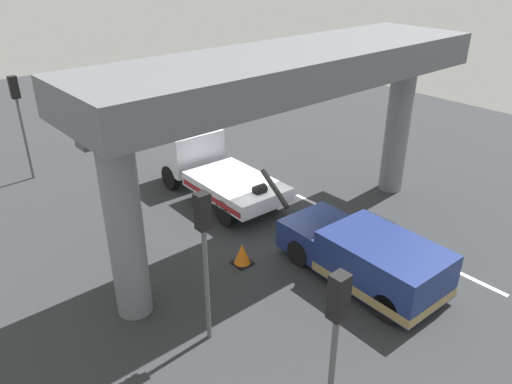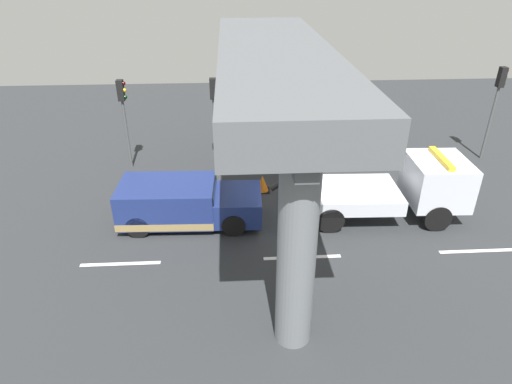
# 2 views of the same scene
# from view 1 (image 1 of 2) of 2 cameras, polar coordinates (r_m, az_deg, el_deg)

# --- Properties ---
(ground_plane) EXTENTS (60.00, 40.00, 0.10)m
(ground_plane) POSITION_cam_1_polar(r_m,az_deg,el_deg) (17.83, 1.96, -4.28)
(ground_plane) COLOR #2D3033
(lane_stripe_west) EXTENTS (2.60, 0.16, 0.01)m
(lane_stripe_west) POSITION_cam_1_polar(r_m,az_deg,el_deg) (16.65, 23.01, -8.86)
(lane_stripe_west) COLOR silver
(lane_stripe_west) RESTS_ON ground
(lane_stripe_mid) EXTENTS (2.60, 0.16, 0.01)m
(lane_stripe_mid) POSITION_cam_1_polar(r_m,az_deg,el_deg) (19.38, 7.43, -1.64)
(lane_stripe_mid) COLOR silver
(lane_stripe_mid) RESTS_ON ground
(lane_stripe_east) EXTENTS (2.60, 0.16, 0.01)m
(lane_stripe_east) POSITION_cam_1_polar(r_m,az_deg,el_deg) (23.37, -3.49, 3.57)
(lane_stripe_east) COLOR silver
(lane_stripe_east) RESTS_ON ground
(tow_truck_white) EXTENTS (7.29, 2.58, 2.46)m
(tow_truck_white) POSITION_cam_1_polar(r_m,az_deg,el_deg) (20.03, -5.63, 3.21)
(tow_truck_white) COLOR silver
(tow_truck_white) RESTS_ON ground
(towed_van_green) EXTENTS (5.26, 2.35, 1.58)m
(towed_van_green) POSITION_cam_1_polar(r_m,az_deg,el_deg) (15.11, 12.66, -7.45)
(towed_van_green) COLOR navy
(towed_van_green) RESTS_ON ground
(overpass_structure) EXTENTS (3.60, 13.80, 6.35)m
(overpass_structure) POSITION_cam_1_polar(r_m,az_deg,el_deg) (15.24, 4.32, 12.24)
(overpass_structure) COLOR slate
(overpass_structure) RESTS_ON ground
(traffic_light_near) EXTENTS (0.39, 0.32, 4.12)m
(traffic_light_near) POSITION_cam_1_polar(r_m,az_deg,el_deg) (9.17, 9.10, -15.00)
(traffic_light_near) COLOR #515456
(traffic_light_near) RESTS_ON ground
(traffic_light_far) EXTENTS (0.39, 0.32, 4.13)m
(traffic_light_far) POSITION_cam_1_polar(r_m,az_deg,el_deg) (11.57, -6.06, -5.09)
(traffic_light_far) COLOR #515456
(traffic_light_far) RESTS_ON ground
(traffic_light_mid) EXTENTS (0.39, 0.32, 4.45)m
(traffic_light_mid) POSITION_cam_1_polar(r_m,az_deg,el_deg) (22.67, -25.73, 8.95)
(traffic_light_mid) COLOR #515456
(traffic_light_mid) RESTS_ON ground
(traffic_cone_orange) EXTENTS (0.60, 0.60, 0.71)m
(traffic_cone_orange) POSITION_cam_1_polar(r_m,az_deg,el_deg) (15.73, -1.61, -7.19)
(traffic_cone_orange) COLOR orange
(traffic_cone_orange) RESTS_ON ground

